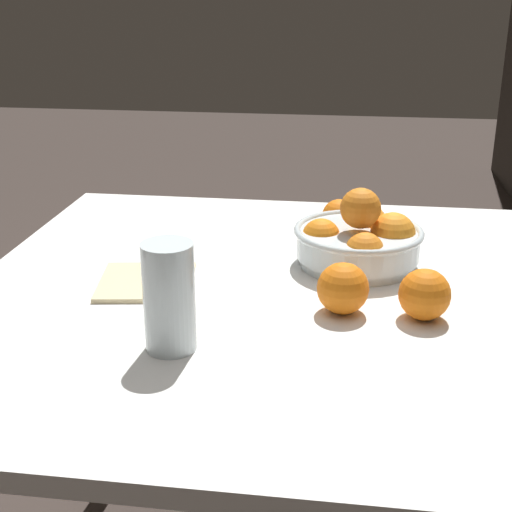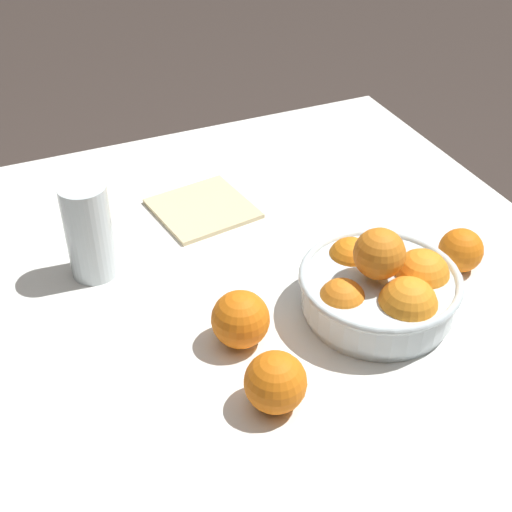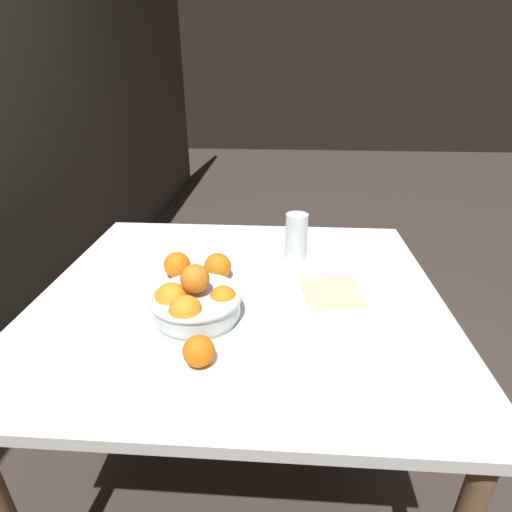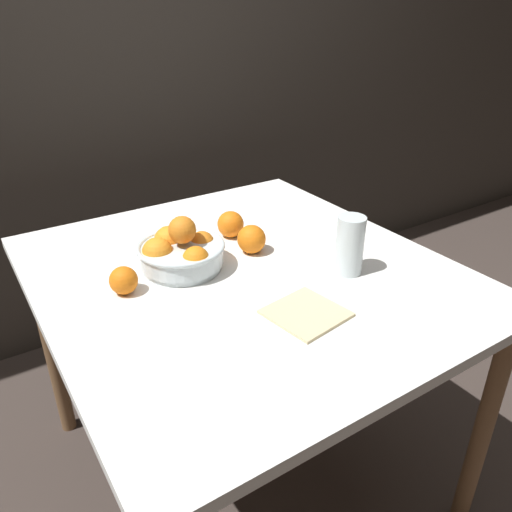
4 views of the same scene
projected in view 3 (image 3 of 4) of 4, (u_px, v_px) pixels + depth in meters
The scene contains 8 objects.
ground_plane at pixel (244, 468), 1.49m from camera, with size 12.00×12.00×0.00m, color #3D332D.
dining_table at pixel (241, 315), 1.19m from camera, with size 1.04×1.14×0.76m.
fruit_bowl at pixel (195, 302), 1.01m from camera, with size 0.24×0.24×0.15m.
juice_glass at pixel (296, 240), 1.31m from camera, with size 0.07×0.07×0.16m.
orange_loose_near_bowl at pixel (218, 267), 1.20m from camera, with size 0.08×0.08×0.08m, color orange.
orange_loose_front at pixel (199, 351), 0.86m from camera, with size 0.07×0.07×0.07m, color orange.
orange_loose_aside at pixel (177, 265), 1.21m from camera, with size 0.08×0.08×0.08m, color orange.
napkin at pixel (332, 292), 1.14m from camera, with size 0.16×0.16×0.01m, color beige.
Camera 3 is at (-0.98, -0.11, 1.36)m, focal length 28.00 mm.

